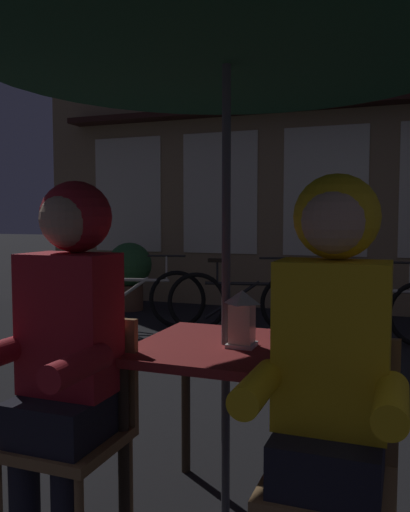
{
  "coord_description": "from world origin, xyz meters",
  "views": [
    {
      "loc": [
        0.68,
        -2.06,
        1.26
      ],
      "look_at": [
        0.0,
        -0.24,
        1.12
      ],
      "focal_mm": 37.4,
      "sensor_mm": 36.0,
      "label": 1
    }
  ],
  "objects_px": {
    "cafe_table": "(226,368)",
    "bicycle_nearest": "(134,297)",
    "potted_plant": "(130,270)",
    "chair_right": "(332,459)",
    "person_left_hooded": "(66,330)",
    "lantern": "(242,317)",
    "person_right_hooded": "(331,354)",
    "chair_left": "(77,419)",
    "bicycle_third": "(367,310)",
    "patio_umbrella": "(227,16)",
    "bicycle_second": "(243,302)"
  },
  "relations": [
    {
      "from": "lantern",
      "to": "person_left_hooded",
      "type": "xyz_separation_m",
      "value": [
        -0.55,
        -0.41,
        -0.01
      ]
    },
    {
      "from": "cafe_table",
      "to": "bicycle_nearest",
      "type": "xyz_separation_m",
      "value": [
        -2.23,
        3.35,
        -0.29
      ]
    },
    {
      "from": "patio_umbrella",
      "to": "potted_plant",
      "type": "xyz_separation_m",
      "value": [
        -2.81,
        4.32,
        -1.51
      ]
    },
    {
      "from": "lantern",
      "to": "bicycle_second",
      "type": "relative_size",
      "value": 0.14
    },
    {
      "from": "bicycle_nearest",
      "to": "bicycle_third",
      "type": "relative_size",
      "value": 0.99
    },
    {
      "from": "bicycle_third",
      "to": "patio_umbrella",
      "type": "bearing_deg",
      "value": -95.85
    },
    {
      "from": "person_left_hooded",
      "to": "chair_right",
      "type": "bearing_deg",
      "value": 3.39
    },
    {
      "from": "chair_right",
      "to": "bicycle_nearest",
      "type": "relative_size",
      "value": 0.52
    },
    {
      "from": "cafe_table",
      "to": "bicycle_nearest",
      "type": "distance_m",
      "value": 4.03
    },
    {
      "from": "person_right_hooded",
      "to": "chair_right",
      "type": "bearing_deg",
      "value": 90.0
    },
    {
      "from": "potted_plant",
      "to": "chair_left",
      "type": "bearing_deg",
      "value": -63.56
    },
    {
      "from": "lantern",
      "to": "chair_left",
      "type": "distance_m",
      "value": 0.75
    },
    {
      "from": "lantern",
      "to": "potted_plant",
      "type": "relative_size",
      "value": 0.25
    },
    {
      "from": "bicycle_second",
      "to": "bicycle_third",
      "type": "bearing_deg",
      "value": -2.23
    },
    {
      "from": "bicycle_nearest",
      "to": "bicycle_second",
      "type": "distance_m",
      "value": 1.29
    },
    {
      "from": "person_left_hooded",
      "to": "bicycle_third",
      "type": "height_order",
      "value": "person_left_hooded"
    },
    {
      "from": "bicycle_third",
      "to": "cafe_table",
      "type": "bearing_deg",
      "value": -95.85
    },
    {
      "from": "patio_umbrella",
      "to": "person_right_hooded",
      "type": "distance_m",
      "value": 1.37
    },
    {
      "from": "patio_umbrella",
      "to": "cafe_table",
      "type": "bearing_deg",
      "value": 0.0
    },
    {
      "from": "chair_left",
      "to": "chair_right",
      "type": "height_order",
      "value": "same"
    },
    {
      "from": "bicycle_nearest",
      "to": "potted_plant",
      "type": "relative_size",
      "value": 1.8
    },
    {
      "from": "bicycle_third",
      "to": "chair_left",
      "type": "bearing_deg",
      "value": -102.4
    },
    {
      "from": "potted_plant",
      "to": "bicycle_nearest",
      "type": "bearing_deg",
      "value": -59.17
    },
    {
      "from": "chair_left",
      "to": "bicycle_nearest",
      "type": "relative_size",
      "value": 0.52
    },
    {
      "from": "person_right_hooded",
      "to": "bicycle_third",
      "type": "bearing_deg",
      "value": 91.97
    },
    {
      "from": "patio_umbrella",
      "to": "potted_plant",
      "type": "height_order",
      "value": "patio_umbrella"
    },
    {
      "from": "lantern",
      "to": "bicycle_third",
      "type": "bearing_deg",
      "value": 85.41
    },
    {
      "from": "person_left_hooded",
      "to": "bicycle_nearest",
      "type": "bearing_deg",
      "value": 114.9
    },
    {
      "from": "cafe_table",
      "to": "person_right_hooded",
      "type": "relative_size",
      "value": 0.53
    },
    {
      "from": "bicycle_third",
      "to": "potted_plant",
      "type": "distance_m",
      "value": 3.29
    },
    {
      "from": "chair_right",
      "to": "potted_plant",
      "type": "bearing_deg",
      "value": 125.07
    },
    {
      "from": "patio_umbrella",
      "to": "person_left_hooded",
      "type": "distance_m",
      "value": 1.37
    },
    {
      "from": "patio_umbrella",
      "to": "chair_right",
      "type": "relative_size",
      "value": 2.66
    },
    {
      "from": "chair_right",
      "to": "person_left_hooded",
      "type": "bearing_deg",
      "value": -176.61
    },
    {
      "from": "cafe_table",
      "to": "bicycle_third",
      "type": "relative_size",
      "value": 0.44
    },
    {
      "from": "chair_right",
      "to": "person_left_hooded",
      "type": "relative_size",
      "value": 0.62
    },
    {
      "from": "lantern",
      "to": "bicycle_second",
      "type": "distance_m",
      "value": 3.65
    },
    {
      "from": "potted_plant",
      "to": "bicycle_third",
      "type": "bearing_deg",
      "value": -16.22
    },
    {
      "from": "bicycle_second",
      "to": "bicycle_third",
      "type": "height_order",
      "value": "same"
    },
    {
      "from": "cafe_table",
      "to": "person_right_hooded",
      "type": "height_order",
      "value": "person_right_hooded"
    },
    {
      "from": "cafe_table",
      "to": "person_left_hooded",
      "type": "height_order",
      "value": "person_left_hooded"
    },
    {
      "from": "person_left_hooded",
      "to": "potted_plant",
      "type": "height_order",
      "value": "person_left_hooded"
    },
    {
      "from": "chair_right",
      "to": "bicycle_third",
      "type": "height_order",
      "value": "chair_right"
    },
    {
      "from": "patio_umbrella",
      "to": "bicycle_nearest",
      "type": "bearing_deg",
      "value": 123.69
    },
    {
      "from": "person_left_hooded",
      "to": "potted_plant",
      "type": "distance_m",
      "value": 5.29
    },
    {
      "from": "bicycle_second",
      "to": "bicycle_third",
      "type": "relative_size",
      "value": 0.98
    },
    {
      "from": "cafe_table",
      "to": "potted_plant",
      "type": "distance_m",
      "value": 5.15
    },
    {
      "from": "chair_left",
      "to": "cafe_table",
      "type": "bearing_deg",
      "value": 37.55
    },
    {
      "from": "lantern",
      "to": "bicycle_third",
      "type": "distance_m",
      "value": 3.47
    },
    {
      "from": "person_left_hooded",
      "to": "bicycle_third",
      "type": "distance_m",
      "value": 3.94
    }
  ]
}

